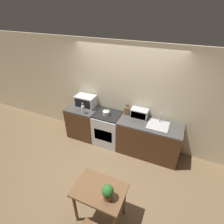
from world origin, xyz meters
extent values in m
plane|color=brown|center=(0.00, 0.00, 0.00)|extent=(16.00, 16.00, 0.00)
cube|color=beige|center=(0.00, 1.15, 1.30)|extent=(10.00, 0.06, 2.60)
cube|color=#4C2D19|center=(-1.07, 0.81, 0.43)|extent=(0.81, 0.62, 0.86)
cube|color=#474442|center=(-1.07, 0.81, 0.88)|extent=(0.81, 0.62, 0.04)
cube|color=#4C2D19|center=(0.74, 0.81, 0.43)|extent=(1.47, 0.62, 0.86)
cube|color=#474442|center=(0.74, 0.81, 0.88)|extent=(1.47, 0.62, 0.04)
cube|color=silver|center=(-0.33, 0.81, 0.43)|extent=(0.68, 0.62, 0.86)
cube|color=black|center=(-0.33, 0.81, 0.88)|extent=(0.65, 0.57, 0.04)
cube|color=black|center=(-0.33, 0.51, 0.43)|extent=(0.49, 0.02, 0.32)
cylinder|color=beige|center=(-0.35, 0.76, 0.95)|extent=(0.17, 0.17, 0.10)
cone|color=beige|center=(-0.35, 0.76, 1.02)|extent=(0.16, 0.16, 0.05)
sphere|color=black|center=(-0.35, 0.76, 1.06)|extent=(0.03, 0.03, 0.03)
cube|color=silver|center=(-1.03, 0.94, 1.05)|extent=(0.52, 0.34, 0.30)
cube|color=black|center=(-1.03, 0.77, 1.05)|extent=(0.45, 0.01, 0.24)
cylinder|color=silver|center=(-0.90, 0.59, 1.01)|extent=(0.08, 0.08, 0.21)
cylinder|color=silver|center=(-0.90, 0.59, 1.15)|extent=(0.03, 0.03, 0.08)
cube|color=brown|center=(0.12, 0.99, 1.00)|extent=(0.12, 0.10, 0.20)
cylinder|color=black|center=(0.09, 0.99, 1.13)|extent=(0.01, 0.01, 0.07)
cylinder|color=black|center=(0.12, 0.99, 1.13)|extent=(0.01, 0.01, 0.07)
cylinder|color=black|center=(0.14, 0.99, 1.13)|extent=(0.01, 0.01, 0.07)
cube|color=#ADAFB5|center=(0.43, 0.98, 1.01)|extent=(0.41, 0.24, 0.22)
cube|color=black|center=(0.43, 0.87, 1.01)|extent=(0.36, 0.01, 0.18)
cube|color=#ADAFB5|center=(0.92, 0.81, 0.91)|extent=(0.47, 0.44, 0.02)
cylinder|color=#ADAFB5|center=(0.92, 0.97, 1.03)|extent=(0.03, 0.03, 0.22)
cube|color=brown|center=(0.38, -1.06, 0.76)|extent=(0.82, 0.57, 0.04)
cylinder|color=brown|center=(0.03, -1.29, 0.37)|extent=(0.05, 0.05, 0.74)
cylinder|color=brown|center=(0.03, -0.84, 0.37)|extent=(0.05, 0.05, 0.74)
cylinder|color=brown|center=(0.73, -0.84, 0.37)|extent=(0.05, 0.05, 0.74)
cylinder|color=#9E5B3D|center=(0.56, -1.14, 0.82)|extent=(0.14, 0.14, 0.10)
sphere|color=#2D6B28|center=(0.56, -1.14, 0.95)|extent=(0.18, 0.18, 0.18)
camera|label=1|loc=(1.23, -2.52, 3.26)|focal=28.00mm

